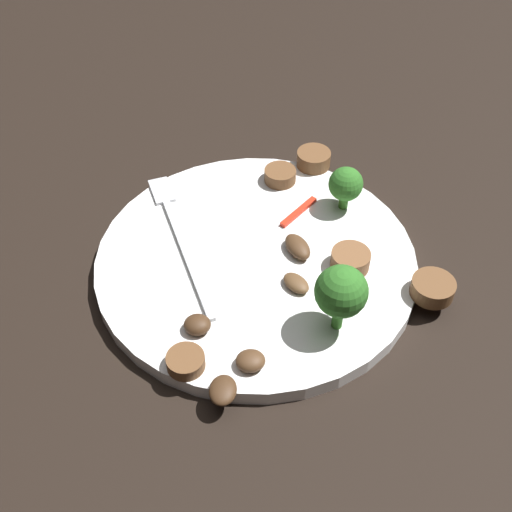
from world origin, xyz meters
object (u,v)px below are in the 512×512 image
(sausage_slice_1, at_px, (186,361))
(pepper_strip_1, at_px, (299,212))
(fork, at_px, (178,232))
(mushroom_4, at_px, (298,247))
(sausage_slice_2, at_px, (314,159))
(mushroom_3, at_px, (296,283))
(sausage_slice_3, at_px, (433,288))
(sausage_slice_0, at_px, (350,260))
(mushroom_1, at_px, (197,325))
(broccoli_floret_1, at_px, (346,185))
(sausage_slice_4, at_px, (280,175))
(broccoli_floret_0, at_px, (341,292))
(mushroom_0, at_px, (250,361))
(plate, at_px, (256,262))
(mushroom_2, at_px, (223,390))

(sausage_slice_1, xyz_separation_m, pepper_strip_1, (0.11, -0.15, -0.00))
(fork, distance_m, mushroom_4, 0.11)
(sausage_slice_2, distance_m, mushroom_3, 0.16)
(sausage_slice_1, xyz_separation_m, mushroom_4, (0.07, -0.13, 0.00))
(sausage_slice_3, bearing_deg, sausage_slice_0, 37.98)
(sausage_slice_0, bearing_deg, mushroom_1, 92.18)
(broccoli_floret_1, height_order, sausage_slice_2, broccoli_floret_1)
(broccoli_floret_1, bearing_deg, sausage_slice_3, -176.15)
(sausage_slice_1, bearing_deg, sausage_slice_4, -45.36)
(mushroom_1, xyz_separation_m, mushroom_3, (0.01, -0.09, -0.00))
(sausage_slice_2, bearing_deg, broccoli_floret_0, 155.42)
(sausage_slice_3, height_order, mushroom_0, sausage_slice_3)
(sausage_slice_0, bearing_deg, fork, 48.52)
(broccoli_floret_1, relative_size, sausage_slice_2, 1.29)
(sausage_slice_1, bearing_deg, mushroom_3, -73.49)
(sausage_slice_1, bearing_deg, mushroom_4, -62.60)
(broccoli_floret_1, distance_m, sausage_slice_1, 0.22)
(sausage_slice_1, xyz_separation_m, sausage_slice_2, (0.16, -0.20, 0.00))
(plate, bearing_deg, sausage_slice_3, -132.92)
(sausage_slice_4, relative_size, mushroom_4, 0.96)
(sausage_slice_0, distance_m, mushroom_4, 0.05)
(fork, distance_m, sausage_slice_4, 0.12)
(plate, distance_m, sausage_slice_3, 0.15)
(sausage_slice_0, xyz_separation_m, sausage_slice_1, (-0.03, 0.16, -0.00))
(sausage_slice_2, xyz_separation_m, mushroom_3, (-0.13, 0.09, -0.00))
(broccoli_floret_1, relative_size, mushroom_2, 1.68)
(sausage_slice_3, bearing_deg, broccoli_floret_0, 86.07)
(sausage_slice_3, bearing_deg, mushroom_3, 59.81)
(sausage_slice_3, distance_m, sausage_slice_4, 0.18)
(plate, xyz_separation_m, sausage_slice_3, (-0.10, -0.11, 0.01))
(sausage_slice_2, xyz_separation_m, pepper_strip_1, (-0.05, 0.05, -0.01))
(fork, distance_m, sausage_slice_0, 0.15)
(sausage_slice_1, relative_size, mushroom_0, 1.30)
(mushroom_3, distance_m, mushroom_4, 0.04)
(broccoli_floret_0, height_order, mushroom_4, broccoli_floret_0)
(sausage_slice_3, distance_m, mushroom_4, 0.11)
(plate, distance_m, pepper_strip_1, 0.07)
(mushroom_3, bearing_deg, sausage_slice_1, 106.51)
(fork, relative_size, sausage_slice_2, 5.55)
(broccoli_floret_1, xyz_separation_m, mushroom_1, (-0.07, 0.17, -0.02))
(sausage_slice_2, relative_size, mushroom_0, 1.51)
(broccoli_floret_1, height_order, mushroom_4, broccoli_floret_1)
(broccoli_floret_0, bearing_deg, mushroom_2, 99.39)
(sausage_slice_1, height_order, mushroom_2, sausage_slice_1)
(mushroom_2, bearing_deg, broccoli_floret_0, -80.61)
(fork, height_order, sausage_slice_0, sausage_slice_0)
(sausage_slice_0, distance_m, mushroom_3, 0.05)
(fork, distance_m, sausage_slice_1, 0.14)
(broccoli_floret_0, distance_m, pepper_strip_1, 0.13)
(sausage_slice_3, xyz_separation_m, mushroom_1, (0.05, 0.18, -0.00))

